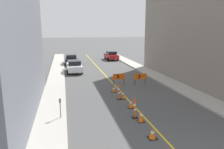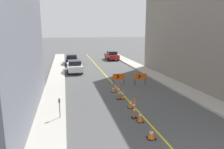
% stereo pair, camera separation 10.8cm
% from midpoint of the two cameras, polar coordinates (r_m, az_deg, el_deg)
% --- Properties ---
extents(lane_stripe, '(0.12, 44.37, 0.01)m').
position_cam_midpoint_polar(lane_stripe, '(28.09, -2.45, 0.42)').
color(lane_stripe, gold).
rests_on(lane_stripe, ground_plane).
extents(sidewalk_left, '(1.89, 44.37, 0.17)m').
position_cam_midpoint_polar(sidewalk_left, '(27.68, -14.34, 0.06)').
color(sidewalk_left, '#ADA89E').
rests_on(sidewalk_left, ground_plane).
extents(sidewalk_right, '(1.89, 44.37, 0.17)m').
position_cam_midpoint_polar(sidewalk_right, '(29.62, 8.66, 1.04)').
color(sidewalk_right, '#ADA89E').
rests_on(sidewalk_right, ground_plane).
extents(building_facade_right, '(6.00, 23.44, 12.96)m').
position_cam_midpoint_polar(building_facade_right, '(23.58, 26.27, 12.92)').
color(building_facade_right, slate).
rests_on(building_facade_right, ground_plane).
extents(traffic_cone_nearest, '(0.45, 0.45, 0.53)m').
position_cam_midpoint_polar(traffic_cone_nearest, '(11.74, 10.26, -15.00)').
color(traffic_cone_nearest, black).
rests_on(traffic_cone_nearest, ground_plane).
extents(traffic_cone_second, '(0.40, 0.40, 0.72)m').
position_cam_midpoint_polar(traffic_cone_second, '(13.52, 7.38, -10.75)').
color(traffic_cone_second, black).
rests_on(traffic_cone_second, ground_plane).
extents(traffic_cone_third, '(0.40, 0.40, 0.63)m').
position_cam_midpoint_polar(traffic_cone_third, '(15.70, 4.78, -7.63)').
color(traffic_cone_third, black).
rests_on(traffic_cone_third, ground_plane).
extents(traffic_cone_fourth, '(0.33, 0.33, 0.66)m').
position_cam_midpoint_polar(traffic_cone_fourth, '(17.64, 2.77, -5.35)').
color(traffic_cone_fourth, black).
rests_on(traffic_cone_fourth, ground_plane).
extents(traffic_cone_fifth, '(0.41, 0.41, 0.50)m').
position_cam_midpoint_polar(traffic_cone_fifth, '(19.51, 0.27, -3.91)').
color(traffic_cone_fifth, black).
rests_on(traffic_cone_fifth, ground_plane).
extents(delineator_post_front, '(0.35, 0.35, 1.31)m').
position_cam_midpoint_polar(delineator_post_front, '(13.93, 5.79, -9.06)').
color(delineator_post_front, black).
rests_on(delineator_post_front, ground_plane).
extents(delineator_post_rear, '(0.35, 0.35, 1.26)m').
position_cam_midpoint_polar(delineator_post_rear, '(17.44, 1.69, -4.79)').
color(delineator_post_rear, black).
rests_on(delineator_post_rear, ground_plane).
extents(arrow_barricade_primary, '(1.24, 0.14, 1.15)m').
position_cam_midpoint_polar(arrow_barricade_primary, '(21.88, 1.65, -0.66)').
color(arrow_barricade_primary, '#EF560C').
rests_on(arrow_barricade_primary, ground_plane).
extents(arrow_barricade_secondary, '(1.29, 0.10, 1.17)m').
position_cam_midpoint_polar(arrow_barricade_secondary, '(22.02, 7.23, -0.60)').
color(arrow_barricade_secondary, '#EF560C').
rests_on(arrow_barricade_secondary, ground_plane).
extents(parked_car_curb_near, '(1.95, 4.35, 1.59)m').
position_cam_midpoint_polar(parked_car_curb_near, '(28.71, -9.94, 2.11)').
color(parked_car_curb_near, silver).
rests_on(parked_car_curb_near, ground_plane).
extents(parked_car_curb_mid, '(1.94, 4.34, 1.59)m').
position_cam_midpoint_polar(parked_car_curb_mid, '(35.53, -10.68, 3.91)').
color(parked_car_curb_mid, black).
rests_on(parked_car_curb_mid, ground_plane).
extents(parked_car_curb_far, '(2.01, 4.38, 1.59)m').
position_cam_midpoint_polar(parked_car_curb_far, '(40.17, -0.28, 4.99)').
color(parked_car_curb_far, maroon).
rests_on(parked_car_curb_far, ground_plane).
extents(parking_meter_near_curb, '(0.12, 0.11, 1.24)m').
position_cam_midpoint_polar(parking_meter_near_curb, '(13.79, -13.63, -7.47)').
color(parking_meter_near_curb, '#4C4C51').
rests_on(parking_meter_near_curb, sidewalk_left).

